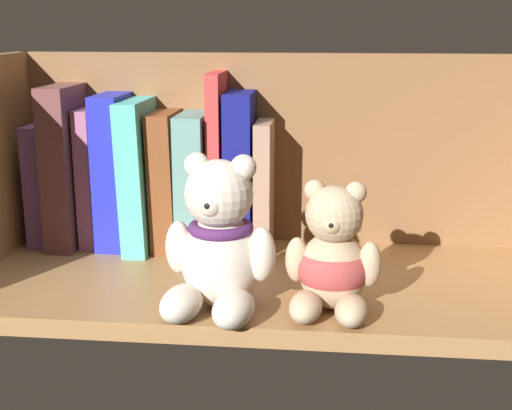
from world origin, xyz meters
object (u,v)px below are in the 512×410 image
Objects in this scene: teddy_bear_larger at (219,245)px; book_6 at (197,179)px; book_2 at (95,175)px; book_5 at (169,178)px; book_3 at (117,169)px; book_9 at (265,185)px; book_4 at (144,172)px; book_7 at (219,161)px; book_1 at (71,164)px; teddy_bear_smaller at (333,261)px; book_8 at (241,170)px; book_0 at (48,182)px.

book_6 is at bearing 106.46° from teddy_bear_larger.
book_2 is 1.02× the size of book_5.
book_9 is at bearing 0.00° from book_3.
book_9 reaches higher than teddy_bear_larger.
book_7 is at bearing 0.00° from book_4.
book_1 is at bearing 180.00° from book_4.
book_1 reaches higher than book_3.
book_1 is 9.52cm from book_4.
teddy_bear_smaller is (14.41, -19.61, -5.85)cm from book_7.
book_2 is 3.12cm from book_3.
book_9 is (2.99, 0.00, -1.76)cm from book_8.
teddy_bear_smaller is (8.61, -19.61, -2.92)cm from book_9.
teddy_bear_smaller is (11.60, -19.61, -4.68)cm from book_8.
teddy_bear_smaller is at bearing -53.70° from book_7.
book_0 is at bearing 180.00° from book_6.
book_0 is 32.79cm from teddy_bear_larger.
book_4 is 1.19× the size of teddy_bear_larger.
book_5 is (12.77, 0.00, -1.59)cm from book_1.
book_0 is 19.57cm from book_6.
book_9 is at bearing 0.00° from book_1.
book_1 is at bearing 180.00° from book_8.
book_1 is 1.30× the size of teddy_bear_larger.
book_2 is 1.33× the size of teddy_bear_smaller.
book_5 is 22.67cm from teddy_bear_larger.
book_5 is at bearing 180.00° from book_7.
book_6 is 5.81cm from book_8.
book_3 is 6.85cm from book_5.
book_4 is 9.80cm from book_7.
book_7 is 21.15cm from teddy_bear_larger.
book_0 reaches higher than teddy_bear_smaller.
teddy_bear_larger is at bearing -88.91° from book_8.
teddy_bear_smaller is at bearing -32.71° from book_2.
book_5 reaches higher than book_6.
book_4 is 1.16× the size of book_9.
book_7 is (22.41, 0.00, 3.28)cm from book_0.
book_1 is 16.37cm from book_6.
book_3 is 10.35cm from book_6.
book_0 is 0.79× the size of book_8.
book_1 is 1.06× the size of book_3.
book_8 is at bearing 0.00° from book_4.
book_0 is at bearing 180.00° from book_2.
teddy_bear_smaller is at bearing 4.32° from teddy_bear_larger.
book_9 is (24.94, 0.00, -2.09)cm from book_1.
book_7 reaches higher than book_3.
book_5 is at bearing 180.00° from book_6.
book_0 is 9.45cm from book_3.
book_2 is 36.47cm from teddy_bear_smaller.
book_6 is (6.81, 0.00, -0.81)cm from book_4.
book_5 is 28.78cm from teddy_bear_smaller.
book_2 reaches higher than book_9.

